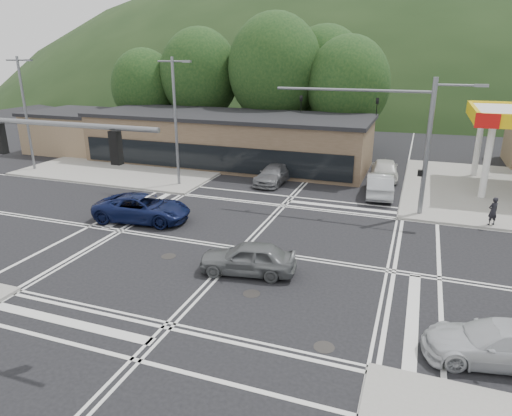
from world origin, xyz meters
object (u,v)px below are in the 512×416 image
(car_blue_west, at_px, (142,208))
(car_silver_east, at_px, (500,343))
(car_queue_b, at_px, (385,169))
(pedestrian, at_px, (493,211))
(car_grey_center, at_px, (248,258))
(car_queue_a, at_px, (379,184))
(car_northbound, at_px, (274,174))

(car_blue_west, height_order, car_silver_east, car_blue_west)
(car_queue_b, xyz_separation_m, pedestrian, (6.53, -8.42, 0.12))
(car_grey_center, bearing_deg, car_silver_east, 63.15)
(car_grey_center, height_order, car_queue_a, car_queue_a)
(car_queue_b, height_order, car_northbound, car_queue_b)
(car_silver_east, height_order, car_queue_b, car_queue_b)
(car_queue_a, bearing_deg, car_grey_center, 66.08)
(car_queue_b, distance_m, car_northbound, 8.56)
(car_blue_west, relative_size, car_queue_a, 1.13)
(car_grey_center, xyz_separation_m, car_northbound, (-3.39, 14.39, -0.05))
(car_queue_a, bearing_deg, pedestrian, 141.92)
(car_queue_a, height_order, car_queue_b, car_queue_b)
(car_grey_center, xyz_separation_m, car_queue_b, (4.25, 18.23, 0.11))
(car_blue_west, distance_m, car_northbound, 11.28)
(car_silver_east, bearing_deg, car_northbound, -153.00)
(car_silver_east, relative_size, car_queue_b, 0.94)
(car_blue_west, bearing_deg, car_queue_a, -59.52)
(car_blue_west, bearing_deg, car_queue_b, -48.62)
(car_blue_west, height_order, pedestrian, pedestrian)
(car_grey_center, relative_size, car_northbound, 0.92)
(car_silver_east, distance_m, car_queue_b, 21.93)
(car_grey_center, distance_m, pedestrian, 14.58)
(car_silver_east, xyz_separation_m, car_queue_b, (-5.34, 21.27, 0.17))
(car_silver_east, bearing_deg, car_grey_center, -117.30)
(car_blue_west, relative_size, car_grey_center, 1.30)
(car_silver_east, bearing_deg, car_queue_a, -172.24)
(car_northbound, distance_m, pedestrian, 14.90)
(car_queue_a, bearing_deg, car_silver_east, 100.85)
(pedestrian, bearing_deg, car_silver_east, 50.09)
(car_silver_east, relative_size, car_queue_a, 0.95)
(car_grey_center, bearing_deg, pedestrian, 123.06)
(car_queue_b, bearing_deg, car_grey_center, 71.41)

